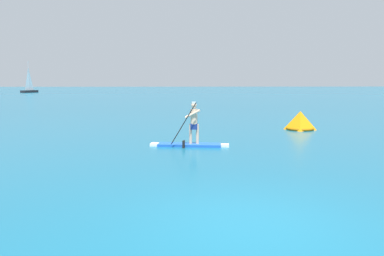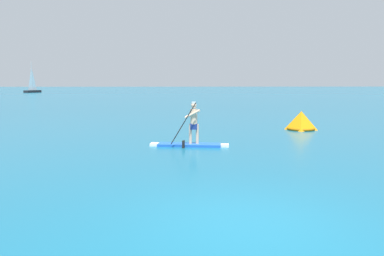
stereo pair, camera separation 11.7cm
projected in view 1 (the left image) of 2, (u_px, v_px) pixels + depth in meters
name	position (u px, v px, depth m)	size (l,w,h in m)	color
ground	(251.00, 224.00, 6.23)	(440.00, 440.00, 0.00)	#145B7A
paddleboarder_mid_center	(191.00, 136.00, 13.79)	(3.00, 0.96, 1.73)	blue
race_marker_buoy	(300.00, 122.00, 18.65)	(1.48, 1.48, 0.95)	orange
sailboat_left_horizon	(29.00, 88.00, 88.49)	(2.87, 4.92, 7.51)	black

